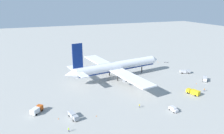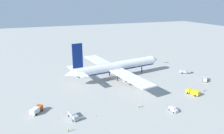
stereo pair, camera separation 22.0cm
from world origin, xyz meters
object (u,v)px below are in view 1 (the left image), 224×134
Objects in this scene: service_van at (173,109)px; traffic_cone_1 at (158,62)px; ground_worker_0 at (204,90)px; service_truck_1 at (185,71)px; service_truck_2 at (73,116)px; service_truck_4 at (193,92)px; traffic_cone_2 at (58,119)px; airliner at (115,67)px; service_truck_3 at (205,79)px; traffic_cone_3 at (96,116)px; ground_worker_2 at (69,130)px; baggage_cart_0 at (166,62)px; service_truck_5 at (37,110)px; ground_worker_1 at (139,106)px; traffic_cone_0 at (196,83)px.

traffic_cone_1 is (36.95, 68.49, -0.76)m from service_van.
ground_worker_0 is at bearing -98.09° from traffic_cone_1.
service_truck_1 reaches higher than service_truck_2.
service_truck_4 is 68.95m from traffic_cone_2.
service_truck_1 is 29.98m from ground_worker_0.
traffic_cone_2 is at bearing -137.95° from airliner.
service_truck_3 is (1.56, -16.20, 0.11)m from service_truck_1.
traffic_cone_3 is (-70.12, -60.31, 0.00)m from traffic_cone_1.
ground_worker_2 is at bearing -129.18° from airliner.
baggage_cart_0 is 5.66× the size of traffic_cone_3.
service_truck_5 is 3.50× the size of ground_worker_1.
service_truck_4 is at bearing 0.28° from service_truck_2.
ground_worker_0 is 3.25× the size of traffic_cone_0.
airliner is 129.45× the size of traffic_cone_3.
service_truck_5 is 89.19m from traffic_cone_0.
traffic_cone_1 is (16.43, 57.90, -1.18)m from service_truck_4.
service_van is (42.46, -10.28, -0.26)m from service_truck_2.
ground_worker_0 reaches higher than ground_worker_2.
ground_worker_0 is at bearing 21.76° from service_van.
service_truck_5 is at bearing 152.07° from traffic_cone_3.
ground_worker_2 reaches higher than traffic_cone_2.
service_truck_5 is 11.17× the size of traffic_cone_3.
ground_worker_2 is (-85.33, -38.03, -0.36)m from service_truck_1.
traffic_cone_2 is (-89.29, -11.53, -1.09)m from service_truck_3.
ground_worker_0 is at bearing 7.56° from ground_worker_2.
service_truck_4 is 16.54m from traffic_cone_0.
ground_worker_0 is at bearing -135.31° from service_truck_3.
baggage_cart_0 is at bearing 35.89° from ground_worker_2.
ground_worker_0 is at bearing -6.01° from service_truck_5.
ground_worker_1 reaches higher than traffic_cone_2.
traffic_cone_0 is at bearing 0.72° from service_truck_5.
ground_worker_0 is (-10.47, -28.10, -0.34)m from service_truck_1.
service_van is at bearing -34.38° from ground_worker_1.
service_truck_2 is at bearing -132.22° from airliner.
traffic_cone_3 is (-25.53, -40.47, -6.91)m from airliner.
service_truck_1 is at bearing -97.87° from baggage_cart_0.
traffic_cone_3 is at bearing -142.80° from baggage_cart_0.
airliner reaches higher than traffic_cone_0.
traffic_cone_1 is (49.32, 60.03, -0.62)m from ground_worker_1.
service_van is (-39.32, -39.61, -0.22)m from service_truck_1.
service_truck_2 is at bearing -14.96° from traffic_cone_2.
ground_worker_1 is 3.19× the size of traffic_cone_2.
baggage_cart_0 is at bearing 37.20° from traffic_cone_3.
service_truck_2 is 0.97× the size of service_truck_4.
ground_worker_2 reaches higher than traffic_cone_1.
baggage_cart_0 is 1.74× the size of ground_worker_0.
service_truck_3 is at bearing 14.10° from ground_worker_2.
service_van is at bearing -118.34° from traffic_cone_1.
service_truck_2 is at bearing -171.05° from service_truck_3.
traffic_cone_2 is (-40.77, -36.77, -6.91)m from airliner.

